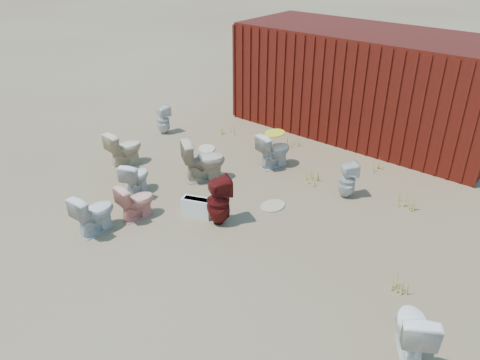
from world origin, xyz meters
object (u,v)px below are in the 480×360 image
Objects in this scene: toilet_back_a at (163,120)px; toilet_back_yellowlid at (274,150)px; toilet_front_pink at (136,201)px; toilet_back_beige_left at (125,148)px; toilet_back_e at (347,180)px; toilet_back_beige_right at (204,160)px; toilet_front_c at (94,212)px; toilet_front_maroon at (218,201)px; toilet_front_e at (413,330)px; shipping_container at (366,83)px; loose_tank at (197,208)px; toilet_front_a at (136,177)px.

toilet_back_yellowlid is (3.10, 0.26, 0.02)m from toilet_back_a.
toilet_front_pink is 0.86× the size of toilet_back_beige_left.
toilet_back_e is at bearing -167.99° from toilet_back_yellowlid.
toilet_back_beige_right is at bearing 80.07° from toilet_back_yellowlid.
toilet_back_a reaches higher than toilet_front_pink.
toilet_back_a is at bearing -60.25° from toilet_front_c.
toilet_front_maroon reaches higher than toilet_front_e.
toilet_front_pink is 0.93× the size of toilet_back_e.
toilet_front_c is 4.45m from toilet_back_e.
toilet_back_beige_left is at bearing -121.40° from shipping_container.
loose_tank is (0.12, -2.42, -0.19)m from toilet_back_yellowlid.
toilet_back_yellowlid is at bearing -105.42° from toilet_front_c.
toilet_back_e is (1.77, -0.18, -0.02)m from toilet_back_yellowlid.
toilet_back_yellowlid reaches higher than toilet_back_a.
toilet_back_beige_left is 0.89× the size of toilet_back_beige_right.
toilet_front_pink is 0.91× the size of toilet_front_c.
shipping_container is 8.66× the size of toilet_back_e.
toilet_back_a is at bearing 39.94° from toilet_back_e.
toilet_back_a is at bearing 124.04° from loose_tank.
shipping_container is 8.14× the size of toilet_front_e.
toilet_back_beige_left is 1.82m from toilet_back_beige_right.
toilet_front_a is 1.88m from toilet_front_maroon.
toilet_back_a is 0.94× the size of toilet_back_yellowlid.
toilet_front_c is 2.01m from toilet_front_maroon.
toilet_back_beige_right reaches higher than toilet_back_beige_left.
toilet_front_maroon is at bearing 164.80° from toilet_front_a.
toilet_front_maroon is at bearing -41.63° from toilet_front_e.
toilet_front_e is (4.93, 0.82, 0.01)m from toilet_front_c.
toilet_front_pink is 1.03m from loose_tank.
shipping_container is 3.42m from toilet_back_e.
loose_tank is (-3.97, 0.55, -0.19)m from toilet_front_e.
toilet_back_beige_left reaches higher than toilet_front_e.
toilet_front_maroon is at bearing 120.95° from toilet_back_yellowlid.
toilet_front_pink is at bearing -108.56° from toilet_front_c.
toilet_back_beige_right is 1.22× the size of toilet_back_e.
toilet_back_a is 2.63m from toilet_back_beige_right.
toilet_back_beige_right reaches higher than toilet_front_c.
toilet_back_e is (2.47, 1.18, -0.07)m from toilet_back_beige_right.
toilet_back_a is (-7.19, 2.71, -0.03)m from toilet_front_e.
toilet_front_c is at bearing -147.20° from loose_tank.
toilet_front_maroon is at bearing 99.60° from toilet_back_e.
toilet_front_pink is at bearing 89.32° from toilet_back_e.
toilet_back_a is at bearing 8.32° from toilet_back_beige_right.
toilet_front_e reaches higher than toilet_back_a.
toilet_back_beige_left reaches higher than toilet_front_pink.
toilet_front_a is at bearing -72.10° from toilet_front_c.
shipping_container is at bearing 63.79° from loose_tank.
toilet_front_a is at bearing 96.13° from toilet_back_beige_right.
toilet_back_yellowlid is at bearing -84.69° from toilet_back_beige_right.
toilet_back_beige_left is (-1.59, 1.86, 0.02)m from toilet_front_c.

